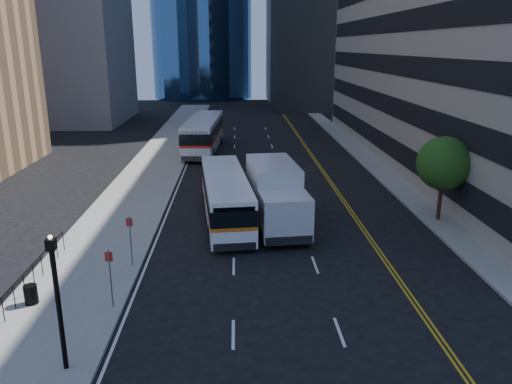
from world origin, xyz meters
TOP-DOWN VIEW (x-y plane):
  - ground at (0.00, 0.00)m, footprint 160.00×160.00m
  - sidewalk_west at (-10.50, 25.00)m, footprint 5.00×90.00m
  - sidewalk_east at (9.00, 25.00)m, footprint 2.00×90.00m
  - street_tree at (9.00, 8.00)m, footprint 3.20×3.20m
  - lamp_post at (-9.00, -6.00)m, footprint 0.28×0.28m
  - bus_front at (-4.00, 8.72)m, footprint 3.53×11.32m
  - bus_rear at (-6.60, 29.99)m, footprint 3.63×13.05m
  - box_truck at (-1.01, 7.61)m, footprint 3.38×7.87m
  - trash_can at (-11.81, -1.60)m, footprint 0.66×0.66m

SIDE VIEW (x-z plane):
  - ground at x=0.00m, z-range 0.00..0.00m
  - sidewalk_west at x=-10.50m, z-range 0.00..0.15m
  - sidewalk_east at x=9.00m, z-range 0.00..0.15m
  - trash_can at x=-11.81m, z-range 0.15..0.96m
  - bus_front at x=-4.00m, z-range 0.13..3.00m
  - bus_rear at x=-6.60m, z-range 0.15..3.48m
  - box_truck at x=-1.01m, z-range 0.10..3.76m
  - lamp_post at x=-9.00m, z-range 0.44..5.00m
  - street_tree at x=9.00m, z-range 1.09..6.19m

